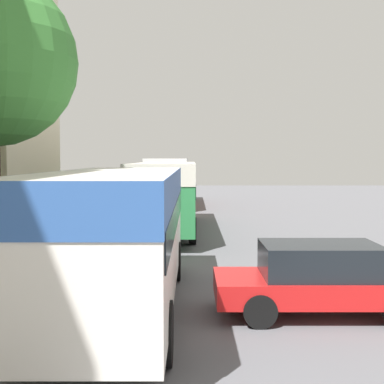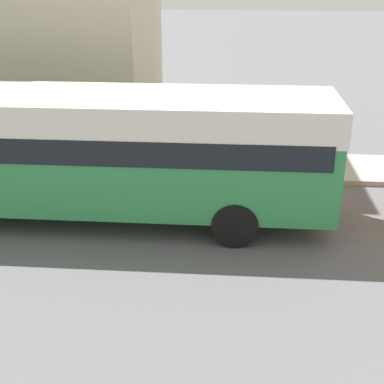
{
  "view_description": "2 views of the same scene",
  "coord_description": "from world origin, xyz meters",
  "px_view_note": "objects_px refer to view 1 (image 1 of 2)",
  "views": [
    {
      "loc": [
        -0.46,
        -2.19,
        3.15
      ],
      "look_at": [
        -0.38,
        23.44,
        1.54
      ],
      "focal_mm": 50.0,
      "sensor_mm": 36.0,
      "label": 1
    },
    {
      "loc": [
        9.67,
        24.08,
        5.63
      ],
      "look_at": [
        -0.68,
        23.25,
        1.12
      ],
      "focal_mm": 50.0,
      "sensor_mm": 36.0,
      "label": 2
    }
  ],
  "objects_px": {
    "bus_lead": "(114,221)",
    "car_crossing": "(318,278)",
    "bus_third_in_line": "(167,175)",
    "bus_following": "(165,187)"
  },
  "relations": [
    {
      "from": "bus_lead",
      "to": "bus_third_in_line",
      "type": "relative_size",
      "value": 0.84
    },
    {
      "from": "bus_following",
      "to": "bus_third_in_line",
      "type": "height_order",
      "value": "bus_third_in_line"
    },
    {
      "from": "bus_lead",
      "to": "bus_third_in_line",
      "type": "height_order",
      "value": "bus_third_in_line"
    },
    {
      "from": "bus_lead",
      "to": "bus_following",
      "type": "relative_size",
      "value": 0.82
    },
    {
      "from": "bus_following",
      "to": "car_crossing",
      "type": "xyz_separation_m",
      "value": [
        3.67,
        -12.32,
        -1.18
      ]
    },
    {
      "from": "bus_lead",
      "to": "car_crossing",
      "type": "distance_m",
      "value": 4.28
    },
    {
      "from": "bus_lead",
      "to": "bus_following",
      "type": "distance_m",
      "value": 12.13
    },
    {
      "from": "bus_lead",
      "to": "car_crossing",
      "type": "height_order",
      "value": "bus_lead"
    },
    {
      "from": "bus_following",
      "to": "car_crossing",
      "type": "distance_m",
      "value": 12.91
    },
    {
      "from": "bus_following",
      "to": "bus_lead",
      "type": "bearing_deg",
      "value": -92.17
    }
  ]
}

